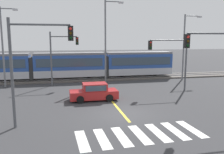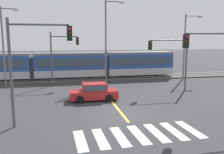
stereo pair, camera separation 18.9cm
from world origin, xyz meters
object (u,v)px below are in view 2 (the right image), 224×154
traffic_light_mid_right (173,54)px  street_lamp_east (186,43)px  street_lamp_west (5,43)px  traffic_light_near_left (31,56)px  traffic_light_near_right (216,58)px  traffic_light_far_left (61,51)px  sedan_crossing (94,92)px  street_lamp_centre (107,37)px  light_rail_tram (70,65)px

traffic_light_mid_right → street_lamp_east: 8.09m
street_lamp_west → street_lamp_east: bearing=1.3°
traffic_light_near_left → traffic_light_near_right: bearing=-3.9°
traffic_light_near_left → traffic_light_far_left: bearing=82.8°
traffic_light_near_right → traffic_light_far_left: bearing=126.2°
sedan_crossing → street_lamp_centre: street_lamp_centre is taller
street_lamp_west → street_lamp_centre: 11.56m
sedan_crossing → traffic_light_near_left: (-4.46, -5.57, 3.65)m
traffic_light_near_left → street_lamp_centre: bearing=61.8°
sedan_crossing → traffic_light_mid_right: size_ratio=0.72×
sedan_crossing → traffic_light_near_left: 8.02m
street_lamp_east → traffic_light_mid_right: bearing=-127.7°
street_lamp_east → traffic_light_near_right: bearing=-112.0°
traffic_light_mid_right → street_lamp_centre: bearing=134.1°
traffic_light_near_right → street_lamp_west: (-16.24, 14.17, 0.86)m
street_lamp_centre → traffic_light_mid_right: bearing=-45.9°
traffic_light_near_right → traffic_light_far_left: (-10.23, 13.97, -0.08)m
traffic_light_near_right → street_lamp_east: street_lamp_east is taller
light_rail_tram → street_lamp_centre: 6.48m
traffic_light_mid_right → street_lamp_west: 18.26m
sedan_crossing → traffic_light_far_left: size_ratio=0.68×
light_rail_tram → street_lamp_centre: size_ratio=2.82×
traffic_light_far_left → sedan_crossing: bearing=-69.8°
traffic_light_near_left → traffic_light_far_left: (1.67, 13.16, -0.34)m
light_rail_tram → street_lamp_centre: bearing=-36.5°
traffic_light_far_left → street_lamp_west: (-6.01, 0.20, 0.95)m
sedan_crossing → traffic_light_near_right: size_ratio=0.67×
traffic_light_near_right → street_lamp_centre: street_lamp_centre is taller
traffic_light_far_left → street_lamp_east: 16.21m
traffic_light_near_left → traffic_light_far_left: 13.27m
traffic_light_mid_right → traffic_light_near_left: size_ratio=0.89×
street_lamp_west → street_lamp_centre: street_lamp_centre is taller
traffic_light_near_right → street_lamp_centre: (-4.70, 14.26, 1.48)m
light_rail_tram → traffic_light_near_left: (-2.85, -16.68, 2.31)m
light_rail_tram → traffic_light_mid_right: traffic_light_mid_right is taller
light_rail_tram → street_lamp_west: street_lamp_west is taller
traffic_light_mid_right → street_lamp_west: (-17.27, 5.83, 1.12)m
light_rail_tram → traffic_light_near_right: size_ratio=4.46×
sedan_crossing → traffic_light_near_left: size_ratio=0.64×
sedan_crossing → traffic_light_mid_right: bearing=13.0°
traffic_light_near_right → traffic_light_far_left: traffic_light_near_right is taller
traffic_light_near_right → traffic_light_far_left: size_ratio=1.01×
traffic_light_far_left → street_lamp_centre: street_lamp_centre is taller
traffic_light_near_right → traffic_light_near_left: bearing=176.1°
traffic_light_near_left → street_lamp_centre: size_ratio=0.66×
traffic_light_near_left → sedan_crossing: bearing=51.4°
sedan_crossing → street_lamp_west: 12.49m
traffic_light_mid_right → traffic_light_far_left: traffic_light_far_left is taller
street_lamp_east → sedan_crossing: bearing=-148.2°
traffic_light_near_right → traffic_light_near_left: size_ratio=0.95×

